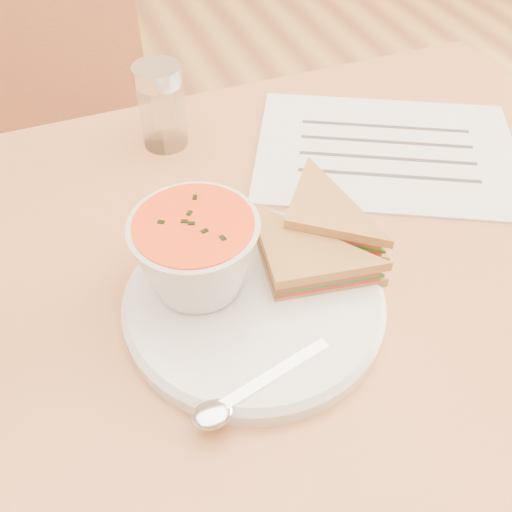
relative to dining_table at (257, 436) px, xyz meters
name	(u,v)px	position (x,y,z in m)	size (l,w,h in m)	color
dining_table	(257,436)	(0.00, 0.00, 0.00)	(1.00, 0.70, 0.75)	brown
chair_far	(86,179)	(-0.14, 0.56, 0.12)	(0.44, 0.44, 0.98)	brown
plate	(254,303)	(-0.02, -0.05, 0.38)	(0.25, 0.25, 0.02)	silver
soup_bowl	(197,256)	(-0.07, -0.01, 0.43)	(0.12, 0.12, 0.08)	silver
sandwich_half_a	(275,295)	(-0.01, -0.06, 0.41)	(0.11, 0.11, 0.03)	#B78440
sandwich_half_b	(284,232)	(0.03, 0.00, 0.42)	(0.11, 0.11, 0.03)	#B78440
spoon	(264,381)	(-0.05, -0.14, 0.40)	(0.17, 0.03, 0.01)	silver
paper_menu	(387,151)	(0.23, 0.13, 0.38)	(0.33, 0.24, 0.00)	silver
condiment_shaker	(162,106)	(-0.03, 0.25, 0.43)	(0.06, 0.06, 0.11)	silver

